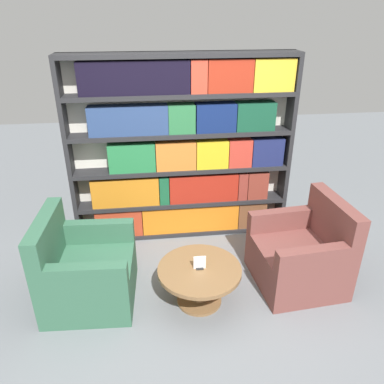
% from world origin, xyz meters
% --- Properties ---
extents(ground_plane, '(14.00, 14.00, 0.00)m').
position_xyz_m(ground_plane, '(0.00, 0.00, 0.00)').
color(ground_plane, slate).
extents(bookshelf, '(2.65, 0.30, 2.24)m').
position_xyz_m(bookshelf, '(0.03, 1.47, 1.11)').
color(bookshelf, silver).
rests_on(bookshelf, ground_plane).
extents(armchair_left, '(0.89, 0.90, 0.94)m').
position_xyz_m(armchair_left, '(-1.08, 0.31, 0.32)').
color(armchair_left, '#336047').
rests_on(armchair_left, ground_plane).
extents(armchair_right, '(0.91, 0.92, 0.94)m').
position_xyz_m(armchair_right, '(1.14, 0.31, 0.32)').
color(armchair_right, brown).
rests_on(armchair_right, ground_plane).
extents(coffee_table, '(0.82, 0.82, 0.41)m').
position_xyz_m(coffee_table, '(0.03, 0.13, 0.29)').
color(coffee_table, brown).
rests_on(coffee_table, ground_plane).
extents(table_sign, '(0.12, 0.06, 0.14)m').
position_xyz_m(table_sign, '(0.03, 0.13, 0.47)').
color(table_sign, black).
rests_on(table_sign, coffee_table).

